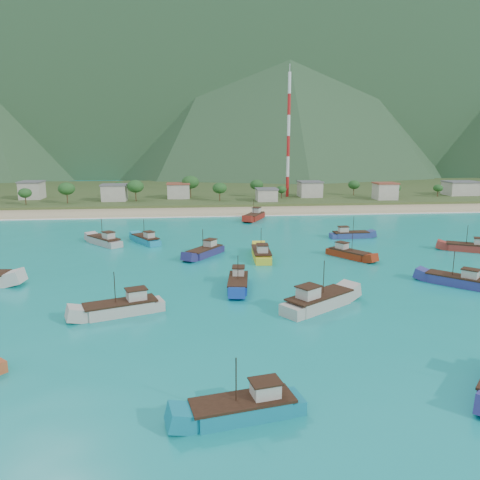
{
  "coord_description": "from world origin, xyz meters",
  "views": [
    {
      "loc": [
        -2.06,
        -78.65,
        23.48
      ],
      "look_at": [
        8.0,
        18.0,
        3.0
      ],
      "focal_mm": 35.0,
      "sensor_mm": 36.0,
      "label": 1
    }
  ],
  "objects": [
    {
      "name": "radio_tower",
      "position": [
        36.67,
        108.0,
        25.73
      ],
      "size": [
        1.2,
        1.2,
        48.25
      ],
      "color": "red",
      "rests_on": "ground"
    },
    {
      "name": "boat_25",
      "position": [
        41.65,
        -8.11,
        0.72
      ],
      "size": [
        9.49,
        9.55,
        6.14
      ],
      "rotation": [
        0.0,
        0.0,
        0.78
      ],
      "color": "navy",
      "rests_on": "ground"
    },
    {
      "name": "beach",
      "position": [
        0.0,
        79.0,
        0.0
      ],
      "size": [
        400.0,
        18.0,
        1.2
      ],
      "primitive_type": "cube",
      "color": "beige",
      "rests_on": "ground"
    },
    {
      "name": "boat_1",
      "position": [
        17.05,
        62.18,
        0.84
      ],
      "size": [
        8.08,
        11.75,
        6.76
      ],
      "rotation": [
        0.0,
        0.0,
        2.68
      ],
      "color": "maroon",
      "rests_on": "ground"
    },
    {
      "name": "boat_2",
      "position": [
        2.16,
        -42.21,
        0.71
      ],
      "size": [
        10.62,
        4.92,
        6.05
      ],
      "rotation": [
        0.0,
        0.0,
        1.76
      ],
      "color": "#0F7C94",
      "rests_on": "ground"
    },
    {
      "name": "village",
      "position": [
        3.9,
        102.1,
        4.59
      ],
      "size": [
        220.41,
        26.13,
        7.46
      ],
      "color": "beige",
      "rests_on": "ground"
    },
    {
      "name": "boat_24",
      "position": [
        58.25,
        15.14,
        0.72
      ],
      "size": [
        10.55,
        7.63,
        6.11
      ],
      "rotation": [
        0.0,
        0.0,
        1.07
      ],
      "color": "#9C3026",
      "rests_on": "ground"
    },
    {
      "name": "boat_12",
      "position": [
        30.01,
        12.43,
        0.66
      ],
      "size": [
        7.83,
        9.72,
        5.77
      ],
      "rotation": [
        0.0,
        0.0,
        3.73
      ],
      "color": "maroon",
      "rests_on": "ground"
    },
    {
      "name": "boat_10",
      "position": [
        -11.96,
        -15.8,
        0.8
      ],
      "size": [
        11.59,
        6.86,
        6.58
      ],
      "rotation": [
        0.0,
        0.0,
        1.92
      ],
      "color": "#B9B2A6",
      "rests_on": "ground"
    },
    {
      "name": "mountains",
      "position": [
        -18.31,
        403.81,
        106.83
      ],
      "size": [
        1520.0,
        440.0,
        260.0
      ],
      "color": "slate",
      "rests_on": "ground"
    },
    {
      "name": "boat_18",
      "position": [
        11.92,
        13.44,
        0.81
      ],
      "size": [
        3.94,
        11.37,
        6.62
      ],
      "rotation": [
        0.0,
        0.0,
        6.23
      ],
      "color": "yellow",
      "rests_on": "ground"
    },
    {
      "name": "ground",
      "position": [
        0.0,
        0.0,
        0.0
      ],
      "size": [
        600.0,
        600.0,
        0.0
      ],
      "primitive_type": "plane",
      "color": "#0C8589",
      "rests_on": "ground"
    },
    {
      "name": "boat_5",
      "position": [
        36.99,
        31.89,
        0.66
      ],
      "size": [
        9.89,
        3.25,
        5.78
      ],
      "rotation": [
        0.0,
        0.0,
        4.75
      ],
      "color": "navy",
      "rests_on": "ground"
    },
    {
      "name": "boat_3",
      "position": [
        -22.44,
        30.29,
        0.78
      ],
      "size": [
        9.4,
        10.44,
        6.43
      ],
      "rotation": [
        0.0,
        0.0,
        0.69
      ],
      "color": "#ABA39D",
      "rests_on": "ground"
    },
    {
      "name": "vegetation",
      "position": [
        -6.12,
        103.19,
        5.33
      ],
      "size": [
        276.48,
        25.09,
        8.97
      ],
      "color": "#235623",
      "rests_on": "ground"
    },
    {
      "name": "boat_6",
      "position": [
        0.55,
        17.01,
        0.73
      ],
      "size": [
        8.62,
        10.32,
        6.19
      ],
      "rotation": [
        0.0,
        0.0,
        2.52
      ],
      "color": "navy",
      "rests_on": "ground"
    },
    {
      "name": "boat_20",
      "position": [
        -13.02,
        31.09,
        0.69
      ],
      "size": [
        7.75,
        10.22,
        5.98
      ],
      "rotation": [
        0.0,
        0.0,
        0.54
      ],
      "color": "teal",
      "rests_on": "ground"
    },
    {
      "name": "surf_line",
      "position": [
        0.0,
        69.5,
        0.0
      ],
      "size": [
        400.0,
        2.5,
        0.08
      ],
      "primitive_type": "cube",
      "color": "white",
      "rests_on": "ground"
    },
    {
      "name": "boat_19",
      "position": [
        15.76,
        -16.38,
        0.94
      ],
      "size": [
        12.25,
        10.02,
        7.3
      ],
      "rotation": [
        0.0,
        0.0,
        5.32
      ],
      "color": "#B3ADA1",
      "rests_on": "ground"
    },
    {
      "name": "land",
      "position": [
        0.0,
        140.0,
        0.0
      ],
      "size": [
        400.0,
        110.0,
        2.4
      ],
      "primitive_type": "cube",
      "color": "#385123",
      "rests_on": "ground"
    },
    {
      "name": "boat_17",
      "position": [
        5.23,
        -5.55,
        0.7
      ],
      "size": [
        4.35,
        10.5,
        6.02
      ],
      "rotation": [
        0.0,
        0.0,
        3.01
      ],
      "color": "#133BA2",
      "rests_on": "ground"
    }
  ]
}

